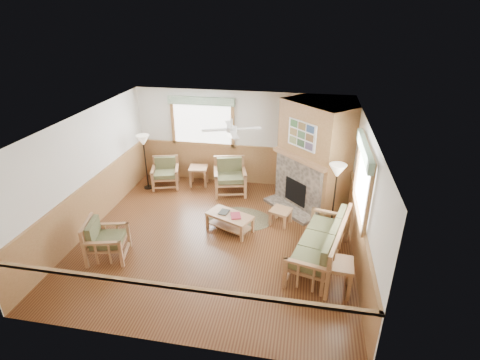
% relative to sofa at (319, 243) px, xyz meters
% --- Properties ---
extents(floor, '(6.00, 6.00, 0.01)m').
position_rel_sofa_xyz_m(floor, '(-2.25, 0.51, -0.48)').
color(floor, '#542E17').
rests_on(floor, ground).
extents(ceiling, '(6.00, 6.00, 0.01)m').
position_rel_sofa_xyz_m(ceiling, '(-2.25, 0.51, 2.22)').
color(ceiling, white).
rests_on(ceiling, floor).
extents(wall_back, '(6.00, 0.02, 2.70)m').
position_rel_sofa_xyz_m(wall_back, '(-2.25, 3.51, 0.87)').
color(wall_back, white).
rests_on(wall_back, floor).
extents(wall_front, '(6.00, 0.02, 2.70)m').
position_rel_sofa_xyz_m(wall_front, '(-2.25, -2.49, 0.87)').
color(wall_front, white).
rests_on(wall_front, floor).
extents(wall_left, '(0.02, 6.00, 2.70)m').
position_rel_sofa_xyz_m(wall_left, '(-5.25, 0.51, 0.87)').
color(wall_left, white).
rests_on(wall_left, floor).
extents(wall_right, '(0.02, 6.00, 2.70)m').
position_rel_sofa_xyz_m(wall_right, '(0.75, 0.51, 0.87)').
color(wall_right, white).
rests_on(wall_right, floor).
extents(wainscot, '(6.00, 6.00, 1.10)m').
position_rel_sofa_xyz_m(wainscot, '(-2.25, 0.51, 0.07)').
color(wainscot, olive).
rests_on(wainscot, floor).
extents(fireplace, '(3.11, 3.11, 2.70)m').
position_rel_sofa_xyz_m(fireplace, '(-0.20, 2.56, 0.87)').
color(fireplace, olive).
rests_on(fireplace, floor).
extents(window_back, '(1.90, 0.16, 1.50)m').
position_rel_sofa_xyz_m(window_back, '(-3.35, 3.47, 2.05)').
color(window_back, white).
rests_on(window_back, wall_back).
extents(window_right, '(0.16, 1.90, 1.50)m').
position_rel_sofa_xyz_m(window_right, '(0.71, 0.31, 2.05)').
color(window_right, white).
rests_on(window_right, wall_right).
extents(ceiling_fan, '(1.59, 1.59, 0.36)m').
position_rel_sofa_xyz_m(ceiling_fan, '(-1.95, 0.81, 2.18)').
color(ceiling_fan, white).
rests_on(ceiling_fan, ceiling).
extents(sofa, '(2.22, 1.33, 0.95)m').
position_rel_sofa_xyz_m(sofa, '(0.00, 0.00, 0.00)').
color(sofa, '#A0724B').
rests_on(sofa, floor).
extents(armchair_back_left, '(0.91, 0.91, 0.82)m').
position_rel_sofa_xyz_m(armchair_back_left, '(-4.33, 2.82, -0.07)').
color(armchair_back_left, '#A0724B').
rests_on(armchair_back_left, floor).
extents(armchair_back_right, '(1.04, 1.04, 0.96)m').
position_rel_sofa_xyz_m(armchair_back_right, '(-2.41, 2.77, 0.00)').
color(armchair_back_right, '#A0724B').
rests_on(armchair_back_right, floor).
extents(armchair_left, '(0.92, 0.92, 0.86)m').
position_rel_sofa_xyz_m(armchair_left, '(-4.30, -0.60, -0.05)').
color(armchair_left, '#A0724B').
rests_on(armchair_left, floor).
extents(coffee_table, '(1.18, 0.91, 0.42)m').
position_rel_sofa_xyz_m(coffee_table, '(-2.02, 0.85, -0.27)').
color(coffee_table, '#A0724B').
rests_on(coffee_table, floor).
extents(end_table_chairs, '(0.58, 0.56, 0.57)m').
position_rel_sofa_xyz_m(end_table_chairs, '(-3.41, 3.06, -0.19)').
color(end_table_chairs, '#A0724B').
rests_on(end_table_chairs, floor).
extents(end_table_sofa, '(0.59, 0.57, 0.62)m').
position_rel_sofa_xyz_m(end_table_sofa, '(0.30, -0.77, -0.17)').
color(end_table_sofa, '#A0724B').
rests_on(end_table_sofa, floor).
extents(footstool, '(0.57, 0.57, 0.39)m').
position_rel_sofa_xyz_m(footstool, '(-0.89, 1.35, -0.28)').
color(footstool, '#A0724B').
rests_on(footstool, floor).
extents(braided_rug, '(1.88, 1.88, 0.01)m').
position_rel_sofa_xyz_m(braided_rug, '(-1.90, 1.38, -0.47)').
color(braided_rug, '#4E472F').
rests_on(braided_rug, floor).
extents(floor_lamp_left, '(0.44, 0.44, 1.60)m').
position_rel_sofa_xyz_m(floor_lamp_left, '(-4.80, 2.61, 0.32)').
color(floor_lamp_left, black).
rests_on(floor_lamp_left, floor).
extents(floor_lamp_right, '(0.45, 0.45, 1.67)m').
position_rel_sofa_xyz_m(floor_lamp_right, '(0.30, 1.31, 0.36)').
color(floor_lamp_right, black).
rests_on(floor_lamp_right, floor).
extents(book_red, '(0.30, 0.35, 0.03)m').
position_rel_sofa_xyz_m(book_red, '(-1.87, 0.80, -0.03)').
color(book_red, maroon).
rests_on(book_red, coffee_table).
extents(book_dark, '(0.25, 0.30, 0.03)m').
position_rel_sofa_xyz_m(book_dark, '(-2.17, 0.92, -0.03)').
color(book_dark, '#262620').
rests_on(book_dark, coffee_table).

